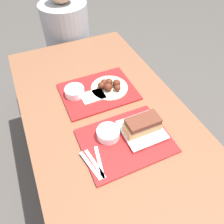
{
  "coord_description": "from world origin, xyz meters",
  "views": [
    {
      "loc": [
        -0.31,
        -0.71,
        1.69
      ],
      "look_at": [
        0.02,
        0.01,
        0.81
      ],
      "focal_mm": 35.0,
      "sensor_mm": 36.0,
      "label": 1
    }
  ],
  "objects_px": {
    "brisket_sandwich_plate": "(142,127)",
    "wings_plate_far": "(109,86)",
    "person_seated_across": "(67,31)",
    "tray_far": "(98,92)",
    "bowl_coleslaw_near": "(108,133)",
    "tray_near": "(126,141)",
    "bowl_coleslaw_far": "(75,91)"
  },
  "relations": [
    {
      "from": "tray_far",
      "to": "bowl_coleslaw_near",
      "type": "height_order",
      "value": "bowl_coleslaw_near"
    },
    {
      "from": "person_seated_across",
      "to": "bowl_coleslaw_far",
      "type": "bearing_deg",
      "value": -102.36
    },
    {
      "from": "bowl_coleslaw_near",
      "to": "brisket_sandwich_plate",
      "type": "height_order",
      "value": "brisket_sandwich_plate"
    },
    {
      "from": "tray_far",
      "to": "person_seated_across",
      "type": "relative_size",
      "value": 0.61
    },
    {
      "from": "bowl_coleslaw_far",
      "to": "wings_plate_far",
      "type": "xyz_separation_m",
      "value": [
        0.21,
        -0.03,
        -0.01
      ]
    },
    {
      "from": "tray_near",
      "to": "person_seated_across",
      "type": "bearing_deg",
      "value": 87.56
    },
    {
      "from": "wings_plate_far",
      "to": "tray_near",
      "type": "bearing_deg",
      "value": -101.75
    },
    {
      "from": "wings_plate_far",
      "to": "bowl_coleslaw_far",
      "type": "bearing_deg",
      "value": 170.67
    },
    {
      "from": "bowl_coleslaw_near",
      "to": "wings_plate_far",
      "type": "height_order",
      "value": "wings_plate_far"
    },
    {
      "from": "brisket_sandwich_plate",
      "to": "bowl_coleslaw_far",
      "type": "distance_m",
      "value": 0.47
    },
    {
      "from": "brisket_sandwich_plate",
      "to": "wings_plate_far",
      "type": "bearing_deg",
      "value": 93.02
    },
    {
      "from": "bowl_coleslaw_far",
      "to": "person_seated_across",
      "type": "distance_m",
      "value": 0.86
    },
    {
      "from": "tray_near",
      "to": "wings_plate_far",
      "type": "distance_m",
      "value": 0.4
    },
    {
      "from": "bowl_coleslaw_near",
      "to": "tray_near",
      "type": "bearing_deg",
      "value": -39.52
    },
    {
      "from": "tray_far",
      "to": "brisket_sandwich_plate",
      "type": "height_order",
      "value": "brisket_sandwich_plate"
    },
    {
      "from": "tray_near",
      "to": "tray_far",
      "type": "xyz_separation_m",
      "value": [
        0.01,
        0.39,
        0.0
      ]
    },
    {
      "from": "brisket_sandwich_plate",
      "to": "wings_plate_far",
      "type": "height_order",
      "value": "brisket_sandwich_plate"
    },
    {
      "from": "tray_near",
      "to": "brisket_sandwich_plate",
      "type": "distance_m",
      "value": 0.11
    },
    {
      "from": "bowl_coleslaw_near",
      "to": "wings_plate_far",
      "type": "relative_size",
      "value": 0.51
    },
    {
      "from": "person_seated_across",
      "to": "brisket_sandwich_plate",
      "type": "bearing_deg",
      "value": -87.86
    },
    {
      "from": "tray_far",
      "to": "bowl_coleslaw_far",
      "type": "relative_size",
      "value": 3.79
    },
    {
      "from": "tray_near",
      "to": "bowl_coleslaw_far",
      "type": "xyz_separation_m",
      "value": [
        -0.13,
        0.42,
        0.03
      ]
    },
    {
      "from": "brisket_sandwich_plate",
      "to": "bowl_coleslaw_near",
      "type": "bearing_deg",
      "value": 166.24
    },
    {
      "from": "person_seated_across",
      "to": "tray_far",
      "type": "bearing_deg",
      "value": -92.94
    },
    {
      "from": "tray_near",
      "to": "person_seated_across",
      "type": "distance_m",
      "value": 1.26
    },
    {
      "from": "bowl_coleslaw_far",
      "to": "brisket_sandwich_plate",
      "type": "bearing_deg",
      "value": -60.46
    },
    {
      "from": "tray_near",
      "to": "bowl_coleslaw_near",
      "type": "distance_m",
      "value": 0.1
    },
    {
      "from": "tray_far",
      "to": "person_seated_across",
      "type": "xyz_separation_m",
      "value": [
        0.04,
        0.86,
        -0.02
      ]
    },
    {
      "from": "bowl_coleslaw_far",
      "to": "person_seated_across",
      "type": "relative_size",
      "value": 0.16
    },
    {
      "from": "bowl_coleslaw_far",
      "to": "wings_plate_far",
      "type": "bearing_deg",
      "value": -9.33
    },
    {
      "from": "bowl_coleslaw_far",
      "to": "wings_plate_far",
      "type": "height_order",
      "value": "wings_plate_far"
    },
    {
      "from": "bowl_coleslaw_near",
      "to": "bowl_coleslaw_far",
      "type": "relative_size",
      "value": 1.0
    }
  ]
}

